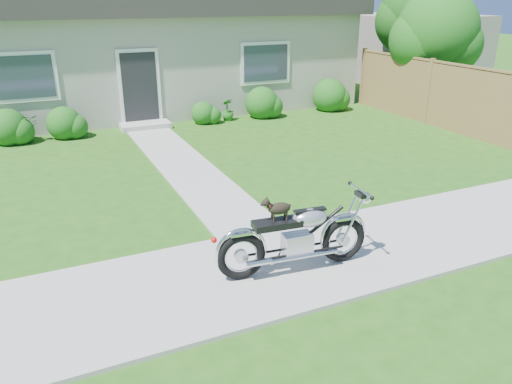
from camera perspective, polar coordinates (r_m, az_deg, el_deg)
ground at (r=7.94m, az=12.84°, el=-5.83°), size 80.00×80.00×0.00m
sidewalk at (r=7.93m, az=12.85°, el=-5.70°), size 24.00×2.20×0.04m
walkway at (r=11.49m, az=-8.46°, el=3.23°), size 1.20×8.00×0.03m
house at (r=18.13m, az=-10.73°, el=16.69°), size 12.60×7.03×4.50m
fence at (r=15.80m, az=19.16°, el=10.76°), size 0.12×6.62×1.90m
tree_near at (r=17.17m, az=20.41°, el=16.51°), size 2.56×2.50×3.83m
tree_far at (r=20.58m, az=18.60°, el=18.61°), size 2.95×2.95×4.52m
shrub_row at (r=15.15m, az=-5.63°, el=9.44°), size 10.74×1.13×1.13m
potted_plant_left at (r=14.43m, az=-24.76°, el=6.65°), size 0.70×0.63×0.70m
potted_plant_right at (r=15.44m, az=-3.26°, el=9.37°), size 0.46×0.46×0.66m
motorcycle_with_dog at (r=6.80m, az=4.75°, el=-5.12°), size 2.22×0.60×1.11m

